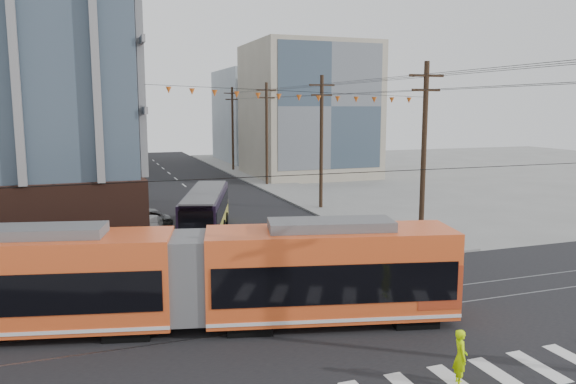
# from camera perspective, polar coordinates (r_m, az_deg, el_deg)

# --- Properties ---
(ground) EXTENTS (160.00, 160.00, 0.00)m
(ground) POSITION_cam_1_polar(r_m,az_deg,el_deg) (20.96, 9.87, -15.33)
(ground) COLOR slate
(bg_bldg_nw_near) EXTENTS (18.00, 16.00, 18.00)m
(bg_bldg_nw_near) POSITION_cam_1_polar(r_m,az_deg,el_deg) (69.00, -26.06, 8.25)
(bg_bldg_nw_near) COLOR #8C99A5
(bg_bldg_nw_near) RESTS_ON ground
(bg_bldg_ne_near) EXTENTS (14.00, 14.00, 16.00)m
(bg_bldg_ne_near) POSITION_cam_1_polar(r_m,az_deg,el_deg) (69.48, 2.02, 8.28)
(bg_bldg_ne_near) COLOR gray
(bg_bldg_ne_near) RESTS_ON ground
(bg_bldg_nw_far) EXTENTS (16.00, 18.00, 20.00)m
(bg_bldg_nw_far) POSITION_cam_1_polar(r_m,az_deg,el_deg) (88.72, -22.75, 9.00)
(bg_bldg_nw_far) COLOR gray
(bg_bldg_nw_far) RESTS_ON ground
(bg_bldg_ne_far) EXTENTS (16.00, 16.00, 14.00)m
(bg_bldg_ne_far) POSITION_cam_1_polar(r_m,az_deg,el_deg) (89.00, -1.56, 7.73)
(bg_bldg_ne_far) COLOR #8C99A5
(bg_bldg_ne_far) RESTS_ON ground
(utility_pole_far) EXTENTS (0.30, 0.30, 11.00)m
(utility_pole_far) POSITION_cam_1_polar(r_m,az_deg,el_deg) (74.88, -5.65, 6.36)
(utility_pole_far) COLOR black
(utility_pole_far) RESTS_ON ground
(streetcar) EXTENTS (20.71, 7.58, 3.97)m
(streetcar) POSITION_cam_1_polar(r_m,az_deg,el_deg) (22.03, -9.98, -8.62)
(streetcar) COLOR #DF5021
(streetcar) RESTS_ON ground
(city_bus) EXTENTS (5.37, 10.92, 3.03)m
(city_bus) POSITION_cam_1_polar(r_m,az_deg,el_deg) (37.76, -8.37, -2.04)
(city_bus) COLOR black
(city_bus) RESTS_ON ground
(parked_car_silver) EXTENTS (2.18, 4.85, 1.55)m
(parked_car_silver) POSITION_cam_1_polar(r_m,az_deg,el_deg) (31.61, -11.60, -5.62)
(parked_car_silver) COLOR #A2A8B5
(parked_car_silver) RESTS_ON ground
(parked_car_white) EXTENTS (2.69, 4.95, 1.36)m
(parked_car_white) POSITION_cam_1_polar(r_m,az_deg,el_deg) (38.53, -13.89, -3.26)
(parked_car_white) COLOR #BCBCBC
(parked_car_white) RESTS_ON ground
(parked_car_grey) EXTENTS (3.64, 5.31, 1.35)m
(parked_car_grey) POSITION_cam_1_polar(r_m,az_deg,el_deg) (41.08, -14.31, -2.55)
(parked_car_grey) COLOR slate
(parked_car_grey) RESTS_ON ground
(pedestrian) EXTENTS (0.63, 0.75, 1.77)m
(pedestrian) POSITION_cam_1_polar(r_m,az_deg,el_deg) (18.66, 17.10, -15.75)
(pedestrian) COLOR #C8FF02
(pedestrian) RESTS_ON ground
(jersey_barrier) EXTENTS (1.23, 4.39, 0.87)m
(jersey_barrier) POSITION_cam_1_polar(r_m,az_deg,el_deg) (34.58, 12.23, -4.98)
(jersey_barrier) COLOR slate
(jersey_barrier) RESTS_ON ground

